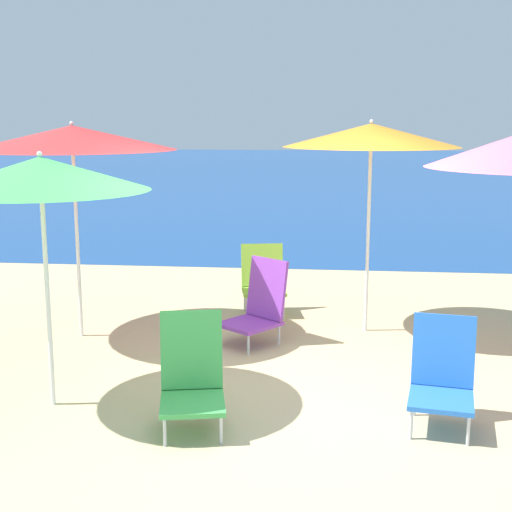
% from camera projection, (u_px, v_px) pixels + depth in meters
% --- Properties ---
extents(ground_plane, '(60.00, 60.00, 0.00)m').
position_uv_depth(ground_plane, '(264.00, 393.00, 5.90)').
color(ground_plane, '#C6B284').
extents(sea_water, '(60.00, 40.00, 0.01)m').
position_uv_depth(sea_water, '(319.00, 171.00, 30.25)').
color(sea_water, '#19478C').
rests_on(sea_water, ground).
extents(beach_umbrella_orange, '(1.81, 1.81, 2.23)m').
position_uv_depth(beach_umbrella_orange, '(371.00, 135.00, 7.25)').
color(beach_umbrella_orange, white).
rests_on(beach_umbrella_orange, ground).
extents(beach_umbrella_red, '(2.08, 2.08, 2.21)m').
position_uv_depth(beach_umbrella_red, '(72.00, 138.00, 7.07)').
color(beach_umbrella_red, white).
rests_on(beach_umbrella_red, ground).
extents(beach_umbrella_green, '(1.64, 1.64, 2.00)m').
position_uv_depth(beach_umbrella_green, '(41.00, 174.00, 5.32)').
color(beach_umbrella_green, white).
rests_on(beach_umbrella_green, ground).
extents(beach_chair_green, '(0.57, 0.67, 0.83)m').
position_uv_depth(beach_chair_green, '(192.00, 375.00, 5.24)').
color(beach_chair_green, silver).
rests_on(beach_chair_green, ground).
extents(beach_chair_purple, '(0.73, 0.75, 0.85)m').
position_uv_depth(beach_chair_purple, '(259.00, 305.00, 7.15)').
color(beach_chair_purple, silver).
rests_on(beach_chair_purple, ground).
extents(beach_chair_lime, '(0.58, 0.61, 0.79)m').
position_uv_depth(beach_chair_lime, '(263.00, 278.00, 8.29)').
color(beach_chair_lime, silver).
rests_on(beach_chair_lime, ground).
extents(beach_chair_blue, '(0.54, 0.63, 0.80)m').
position_uv_depth(beach_chair_blue, '(442.00, 374.00, 5.26)').
color(beach_chair_blue, silver).
rests_on(beach_chair_blue, ground).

